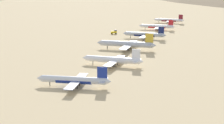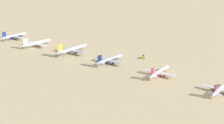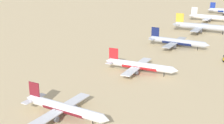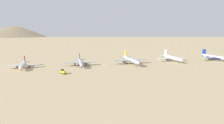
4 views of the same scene
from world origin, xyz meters
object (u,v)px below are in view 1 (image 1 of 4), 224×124
(parked_jet_1, at_px, (157,26))
(parked_jet_5, at_px, (74,80))
(parked_jet_2, at_px, (145,35))
(parked_jet_3, at_px, (127,44))
(service_truck, at_px, (114,32))
(parked_jet_0, at_px, (169,20))
(parked_jet_4, at_px, (113,60))

(parked_jet_1, xyz_separation_m, parked_jet_5, (-1.09, 214.36, 0.50))
(parked_jet_1, height_order, parked_jet_2, parked_jet_2)
(parked_jet_2, distance_m, parked_jet_3, 53.32)
(parked_jet_3, bearing_deg, parked_jet_5, 90.72)
(parked_jet_2, height_order, service_truck, parked_jet_2)
(parked_jet_0, relative_size, parked_jet_4, 0.83)
(parked_jet_1, relative_size, service_truck, 6.40)
(parked_jet_5, bearing_deg, parked_jet_3, -89.28)
(parked_jet_0, xyz_separation_m, parked_jet_3, (2.21, 160.33, 1.25))
(parked_jet_0, relative_size, parked_jet_5, 0.83)
(parked_jet_3, height_order, parked_jet_4, parked_jet_3)
(parked_jet_0, bearing_deg, parked_jet_2, 89.28)
(parked_jet_1, relative_size, parked_jet_5, 0.88)
(parked_jet_3, height_order, parked_jet_5, parked_jet_3)
(parked_jet_1, bearing_deg, parked_jet_0, -92.13)
(parked_jet_0, height_order, parked_jet_2, parked_jet_2)
(parked_jet_4, bearing_deg, parked_jet_5, 85.16)
(parked_jet_0, xyz_separation_m, parked_jet_2, (1.35, 107.02, 0.47))
(parked_jet_4, bearing_deg, service_truck, -72.60)
(parked_jet_3, xyz_separation_m, parked_jet_4, (-5.88, 53.35, -0.56))
(parked_jet_2, distance_m, service_truck, 37.22)
(parked_jet_0, xyz_separation_m, parked_jet_5, (0.87, 267.25, 0.68))
(parked_jet_2, height_order, parked_jet_5, parked_jet_5)
(parked_jet_5, bearing_deg, parked_jet_4, -94.84)
(parked_jet_5, bearing_deg, parked_jet_2, -89.83)
(parked_jet_0, distance_m, parked_jet_5, 267.25)
(parked_jet_1, bearing_deg, service_truck, 49.11)
(parked_jet_3, bearing_deg, parked_jet_1, -90.13)
(parked_jet_2, bearing_deg, parked_jet_3, 89.08)
(parked_jet_0, bearing_deg, service_truck, 69.02)
(parked_jet_1, height_order, parked_jet_4, parked_jet_4)
(parked_jet_2, relative_size, parked_jet_3, 0.84)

